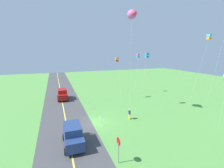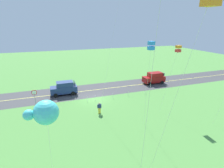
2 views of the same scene
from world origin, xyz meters
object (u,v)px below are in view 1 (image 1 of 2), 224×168
kite_red_low (132,14)px  kite_orange_near (209,37)px  kite_blue_mid (117,60)px  kite_cyan_top (138,56)px  stop_sign (118,145)px  car_suv_foreground (73,135)px  kite_green_far (147,55)px  person_adult_near (129,114)px  car_parked_west_far (63,94)px

kite_red_low → kite_orange_near: size_ratio=1.25×
kite_blue_mid → kite_cyan_top: (-3.03, 6.62, 0.65)m
kite_orange_near → kite_cyan_top: bearing=-152.7°
stop_sign → kite_orange_near: size_ratio=0.20×
car_suv_foreground → stop_sign: stop_sign is taller
stop_sign → kite_blue_mid: 20.79m
kite_blue_mid → kite_orange_near: bearing=53.8°
kite_blue_mid → stop_sign: bearing=-21.5°
stop_sign → kite_blue_mid: bearing=158.5°
kite_blue_mid → kite_cyan_top: 7.31m
kite_green_far → kite_cyan_top: 9.67m
person_adult_near → kite_green_far: bearing=-153.2°
person_adult_near → car_suv_foreground: bearing=12.2°
kite_cyan_top → car_parked_west_far: bearing=-92.8°
car_suv_foreground → kite_orange_near: 26.81m
person_adult_near → kite_orange_near: 19.12m
kite_green_far → kite_orange_near: 11.01m
stop_sign → kite_red_low: 18.51m
kite_red_low → kite_orange_near: (1.93, 13.89, -3.01)m
car_parked_west_far → person_adult_near: 16.62m
car_parked_west_far → kite_red_low: bearing=41.3°
kite_blue_mid → kite_green_far: kite_green_far is taller
stop_sign → kite_blue_mid: kite_blue_mid is taller
stop_sign → kite_orange_near: 24.60m
kite_blue_mid → kite_cyan_top: bearing=114.6°
stop_sign → person_adult_near: (-8.20, 5.22, -0.94)m
kite_red_low → kite_cyan_top: size_ratio=1.70×
kite_cyan_top → car_suv_foreground: bearing=-45.7°
stop_sign → kite_green_far: kite_green_far is taller
kite_green_far → kite_blue_mid: bearing=-151.7°
stop_sign → kite_orange_near: kite_orange_near is taller
car_parked_west_far → kite_orange_near: 29.86m
kite_orange_near → kite_cyan_top: (-12.67, -6.55, -3.39)m
kite_blue_mid → car_suv_foreground: bearing=-37.7°
car_parked_west_far → kite_cyan_top: 19.27m
car_suv_foreground → stop_sign: bearing=38.6°
kite_red_low → kite_blue_mid: bearing=174.6°
kite_green_far → kite_orange_near: kite_orange_near is taller
car_parked_west_far → kite_orange_near: bearing=60.6°
kite_red_low → kite_green_far: bearing=113.0°
kite_red_low → kite_blue_mid: 10.47m
car_suv_foreground → kite_green_far: 18.06m
stop_sign → person_adult_near: bearing=147.5°
kite_green_far → car_parked_west_far: bearing=-125.0°
car_suv_foreground → kite_red_low: 18.57m
car_parked_west_far → kite_green_far: size_ratio=0.45×
car_suv_foreground → kite_red_low: bearing=121.7°
car_parked_west_far → kite_green_far: (9.93, 14.15, 8.25)m
car_suv_foreground → kite_green_far: bearing=119.4°
car_parked_west_far → kite_blue_mid: bearing=70.3°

